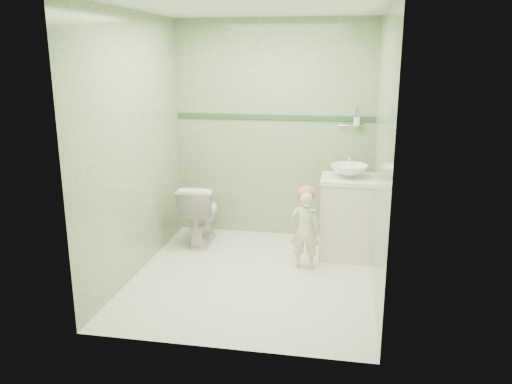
# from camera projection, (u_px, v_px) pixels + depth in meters

# --- Properties ---
(ground) EXTENTS (2.50, 2.50, 0.00)m
(ground) POSITION_uv_depth(u_px,v_px,m) (253.00, 276.00, 4.83)
(ground) COLOR silver
(ground) RESTS_ON ground
(room_shell) EXTENTS (2.50, 2.54, 2.40)m
(room_shell) POSITION_uv_depth(u_px,v_px,m) (253.00, 150.00, 4.53)
(room_shell) COLOR gray
(room_shell) RESTS_ON ground
(trim_stripe) EXTENTS (2.20, 0.02, 0.05)m
(trim_stripe) POSITION_uv_depth(u_px,v_px,m) (274.00, 117.00, 5.66)
(trim_stripe) COLOR #2F5233
(trim_stripe) RESTS_ON room_shell
(vanity) EXTENTS (0.52, 0.50, 0.80)m
(vanity) POSITION_uv_depth(u_px,v_px,m) (347.00, 218.00, 5.25)
(vanity) COLOR silver
(vanity) RESTS_ON ground
(counter) EXTENTS (0.54, 0.52, 0.04)m
(counter) POSITION_uv_depth(u_px,v_px,m) (348.00, 179.00, 5.14)
(counter) COLOR white
(counter) RESTS_ON vanity
(basin) EXTENTS (0.37, 0.37, 0.13)m
(basin) POSITION_uv_depth(u_px,v_px,m) (349.00, 171.00, 5.12)
(basin) COLOR white
(basin) RESTS_ON counter
(faucet) EXTENTS (0.03, 0.13, 0.18)m
(faucet) POSITION_uv_depth(u_px,v_px,m) (349.00, 159.00, 5.28)
(faucet) COLOR silver
(faucet) RESTS_ON counter
(cup_holder) EXTENTS (0.26, 0.07, 0.21)m
(cup_holder) POSITION_uv_depth(u_px,v_px,m) (356.00, 122.00, 5.46)
(cup_holder) COLOR silver
(cup_holder) RESTS_ON room_shell
(toilet) EXTENTS (0.41, 0.68, 0.67)m
(toilet) POSITION_uv_depth(u_px,v_px,m) (200.00, 213.00, 5.64)
(toilet) COLOR white
(toilet) RESTS_ON ground
(toddler) EXTENTS (0.29, 0.19, 0.77)m
(toddler) POSITION_uv_depth(u_px,v_px,m) (305.00, 230.00, 4.94)
(toddler) COLOR beige
(toddler) RESTS_ON ground
(hair_cap) EXTENTS (0.17, 0.17, 0.17)m
(hair_cap) POSITION_uv_depth(u_px,v_px,m) (306.00, 194.00, 4.88)
(hair_cap) COLOR #BF6D4D
(hair_cap) RESTS_ON toddler
(teal_toothbrush) EXTENTS (0.11, 0.13, 0.08)m
(teal_toothbrush) POSITION_uv_depth(u_px,v_px,m) (312.00, 211.00, 4.75)
(teal_toothbrush) COLOR #029490
(teal_toothbrush) RESTS_ON toddler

